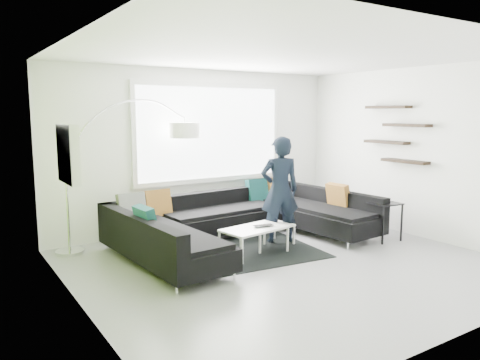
# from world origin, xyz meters

# --- Properties ---
(ground) EXTENTS (5.50, 5.50, 0.00)m
(ground) POSITION_xyz_m (0.00, 0.00, 0.00)
(ground) COLOR gray
(ground) RESTS_ON ground
(room_shell) EXTENTS (5.54, 5.04, 2.82)m
(room_shell) POSITION_xyz_m (0.04, 0.21, 1.81)
(room_shell) COLOR white
(room_shell) RESTS_ON ground
(sectional_sofa) EXTENTS (4.03, 2.66, 0.84)m
(sectional_sofa) POSITION_xyz_m (0.05, 1.05, 0.37)
(sectional_sofa) COLOR black
(sectional_sofa) RESTS_ON ground
(rug) EXTENTS (2.38, 1.84, 0.01)m
(rug) POSITION_xyz_m (-0.25, 0.77, 0.01)
(rug) COLOR black
(rug) RESTS_ON ground
(coffee_table) EXTENTS (1.31, 0.88, 0.40)m
(coffee_table) POSITION_xyz_m (0.07, 0.72, 0.20)
(coffee_table) COLOR white
(coffee_table) RESTS_ON ground
(arc_lamp) EXTENTS (2.20, 1.01, 2.27)m
(arc_lamp) POSITION_xyz_m (-2.39, 2.14, 1.13)
(arc_lamp) COLOR white
(arc_lamp) RESTS_ON ground
(side_table) EXTENTS (0.48, 0.48, 0.62)m
(side_table) POSITION_xyz_m (2.07, 0.13, 0.31)
(side_table) COLOR black
(side_table) RESTS_ON ground
(person) EXTENTS (0.90, 0.83, 1.69)m
(person) POSITION_xyz_m (0.58, 0.94, 0.85)
(person) COLOR black
(person) RESTS_ON ground
(laptop) EXTENTS (0.37, 0.30, 0.02)m
(laptop) POSITION_xyz_m (0.01, 0.55, 0.41)
(laptop) COLOR black
(laptop) RESTS_ON coffee_table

